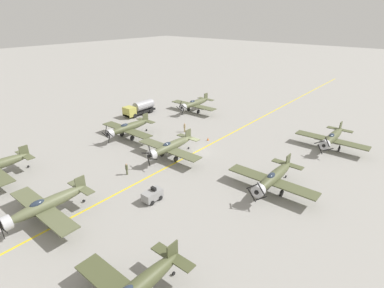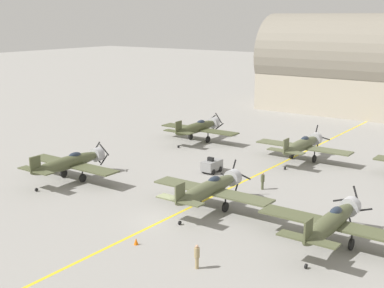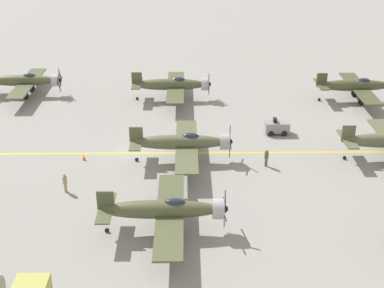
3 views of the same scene
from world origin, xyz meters
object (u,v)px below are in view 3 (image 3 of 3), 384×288
airplane_near_left (24,81)px  tow_tractor (277,127)px  ground_crew_walking (65,182)px  ground_crew_inspecting (266,157)px  airplane_far_left (357,86)px  traffic_cone (84,157)px  airplane_mid_center (183,142)px  airplane_mid_left (173,85)px  airplane_mid_right (165,210)px

airplane_near_left → tow_tractor: size_ratio=4.62×
ground_crew_walking → ground_crew_inspecting: bearing=104.3°
tow_tractor → ground_crew_inspecting: size_ratio=1.46×
airplane_far_left → traffic_cone: bearing=-54.5°
airplane_mid_center → airplane_mid_left: (-17.15, -1.34, 0.00)m
tow_tractor → ground_crew_inspecting: bearing=-16.1°
airplane_near_left → ground_crew_walking: (24.79, 10.16, -1.04)m
tow_tractor → traffic_cone: 20.94m
airplane_mid_right → airplane_far_left: bearing=155.9°
airplane_mid_left → airplane_near_left: bearing=-110.5°
airplane_mid_left → airplane_mid_right: bearing=-15.1°
ground_crew_walking → airplane_mid_right: bearing=55.2°
airplane_far_left → airplane_mid_left: same height
airplane_mid_left → ground_crew_walking: bearing=-36.5°
airplane_near_left → airplane_mid_right: airplane_mid_right is taller
tow_tractor → traffic_cone: bearing=-72.8°
airplane_far_left → airplane_mid_center: size_ratio=1.00×
tow_tractor → ground_crew_walking: 23.97m
airplane_near_left → airplane_mid_right: size_ratio=1.00×
ground_crew_walking → traffic_cone: size_ratio=3.25×
ground_crew_inspecting → traffic_cone: ground_crew_inspecting is taller
ground_crew_walking → ground_crew_inspecting: (-4.66, 18.31, -0.00)m
airplane_far_left → ground_crew_inspecting: size_ratio=6.74×
airplane_mid_left → airplane_mid_center: bearing=-10.6°
airplane_mid_left → ground_crew_inspecting: (18.33, 9.33, -1.04)m
ground_crew_inspecting → airplane_far_left: bearing=142.2°
airplane_mid_right → airplane_mid_left: size_ratio=1.00×
airplane_mid_right → ground_crew_walking: airplane_mid_right is taller
tow_tractor → airplane_near_left: bearing=-112.1°
airplane_mid_right → traffic_cone: 15.14m
airplane_mid_right → ground_crew_inspecting: size_ratio=6.74×
airplane_mid_center → ground_crew_inspecting: 8.14m
airplane_mid_center → airplane_mid_right: bearing=-15.4°
ground_crew_walking → airplane_mid_left: bearing=158.7°
tow_tractor → ground_crew_walking: bearing=-59.0°
airplane_far_left → airplane_near_left: 42.29m
airplane_mid_left → ground_crew_walking: (22.99, -8.98, -1.04)m
airplane_far_left → airplane_near_left: size_ratio=1.00×
airplane_far_left → ground_crew_walking: bearing=-46.8°
airplane_mid_left → tow_tractor: 15.75m
airplane_mid_left → ground_crew_inspecting: airplane_mid_left is taller
traffic_cone → airplane_mid_center: bearing=88.1°
airplane_near_left → ground_crew_inspecting: airplane_near_left is taller
traffic_cone → airplane_mid_left: bearing=153.3°
airplane_mid_right → airplane_mid_left: (-29.24, -0.03, 0.00)m
airplane_mid_left → ground_crew_walking: airplane_mid_left is taller
airplane_far_left → airplane_mid_right: 36.75m
airplane_mid_center → ground_crew_inspecting: bearing=72.4°
airplane_mid_center → ground_crew_walking: 11.91m
tow_tractor → airplane_mid_left: bearing=-132.6°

